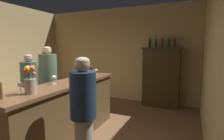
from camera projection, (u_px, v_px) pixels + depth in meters
name	position (u px, v px, depth m)	size (l,w,h in m)	color
wall_back	(117.00, 54.00, 5.91)	(5.18, 0.12, 2.92)	tan
bar_counter	(67.00, 112.00, 3.21)	(0.58, 2.66, 1.08)	brown
display_cabinet	(161.00, 76.00, 5.09)	(1.07, 0.45, 1.69)	#352813
wine_bottle_rose	(80.00, 72.00, 3.52)	(0.07, 0.07, 0.29)	#242A3F
wine_bottle_riesling	(91.00, 70.00, 3.90)	(0.07, 0.07, 0.29)	#493215
wine_glass_front	(96.00, 71.00, 4.10)	(0.08, 0.08, 0.12)	white
wine_glass_mid	(20.00, 85.00, 2.38)	(0.07, 0.07, 0.16)	white
wine_glass_rear	(54.00, 78.00, 3.01)	(0.08, 0.08, 0.15)	white
wine_glass_spare	(89.00, 69.00, 4.16)	(0.08, 0.08, 0.15)	white
flower_arrangement	(30.00, 80.00, 2.37)	(0.16, 0.19, 0.38)	tan
cheese_plate	(76.00, 77.00, 3.66)	(0.15, 0.15, 0.01)	white
display_bottle_left	(150.00, 43.00, 5.11)	(0.07, 0.07, 0.31)	black
display_bottle_midleft	(156.00, 42.00, 5.04)	(0.07, 0.07, 0.33)	#21482A
display_bottle_center	(162.00, 43.00, 4.97)	(0.07, 0.07, 0.30)	#49291B
display_bottle_midright	(169.00, 42.00, 4.90)	(0.07, 0.07, 0.32)	#2B4526
display_bottle_right	(174.00, 42.00, 4.84)	(0.08, 0.08, 0.30)	#472E16
patron_in_grey	(49.00, 82.00, 3.93)	(0.38, 0.38, 1.71)	#4D6C43
patron_in_navy	(30.00, 83.00, 4.37)	(0.39, 0.39, 1.53)	maroon
bartender	(83.00, 111.00, 2.33)	(0.34, 0.34, 1.57)	#B7A993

